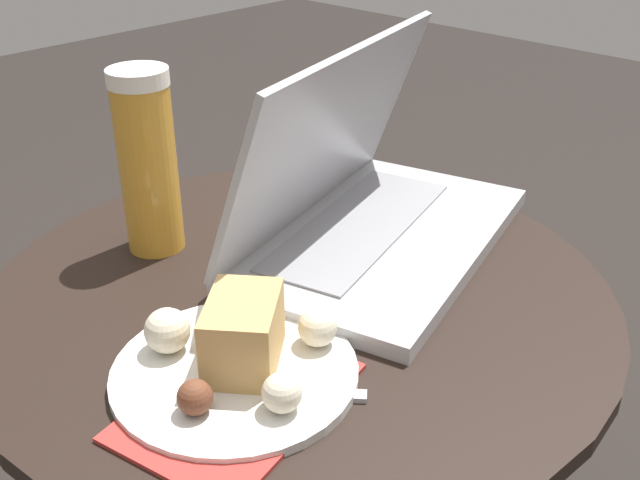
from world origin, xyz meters
TOP-DOWN VIEW (x-y plane):
  - table at (0.00, 0.00)m, footprint 0.63×0.63m
  - napkin at (-0.16, -0.09)m, footprint 0.21×0.17m
  - laptop at (0.12, 0.01)m, footprint 0.41×0.30m
  - beer_glass at (-0.05, 0.18)m, footprint 0.06×0.06m
  - snack_plate at (-0.13, -0.06)m, footprint 0.21×0.21m
  - fork at (-0.14, -0.09)m, footprint 0.11×0.14m

SIDE VIEW (x-z plane):
  - table at x=0.00m, z-range 0.08..0.58m
  - napkin at x=-0.16m, z-range 0.50..0.51m
  - fork at x=-0.14m, z-range 0.50..0.51m
  - snack_plate at x=-0.13m, z-range 0.49..0.56m
  - laptop at x=0.12m, z-range 0.44..0.66m
  - beer_glass at x=-0.05m, z-range 0.50..0.70m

